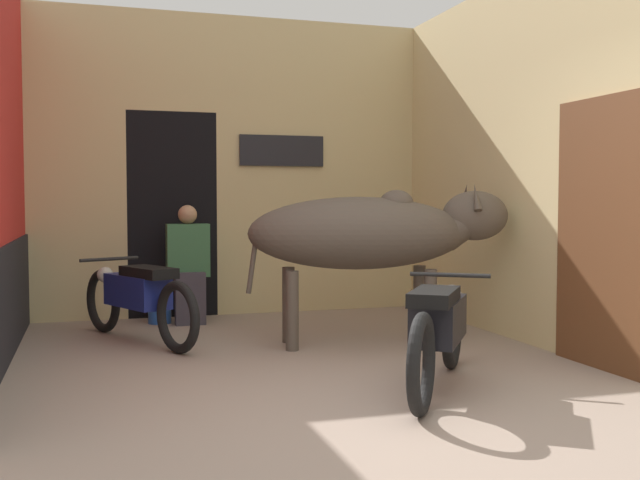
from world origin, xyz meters
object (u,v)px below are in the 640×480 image
motorcycle_near (439,328)px  shopkeeper_seated (188,262)px  cow (374,233)px  motorcycle_far (138,296)px  plastic_stool (160,301)px

motorcycle_near → shopkeeper_seated: 3.44m
shopkeeper_seated → cow: bearing=-49.3°
cow → motorcycle_near: bearing=-95.5°
cow → motorcycle_far: (-1.96, 0.70, -0.56)m
plastic_stool → cow: bearing=-45.2°
cow → motorcycle_near: (-0.15, -1.59, -0.56)m
motorcycle_near → plastic_stool: 3.62m
motorcycle_near → motorcycle_far: size_ratio=0.90×
cow → motorcycle_far: cow is taller
motorcycle_far → motorcycle_near: bearing=-51.8°
motorcycle_far → shopkeeper_seated: 1.10m
cow → shopkeeper_seated: bearing=130.7°
motorcycle_far → shopkeeper_seated: shopkeeper_seated is taller
motorcycle_near → plastic_stool: bearing=115.0°
motorcycle_far → plastic_stool: (0.28, 0.99, -0.18)m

